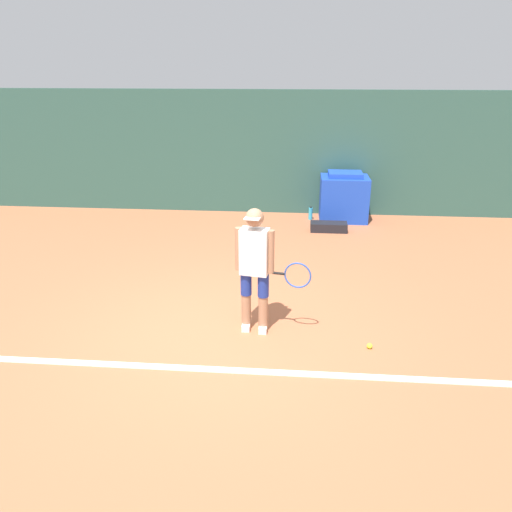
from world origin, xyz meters
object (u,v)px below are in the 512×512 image
(tennis_player, at_px, (256,265))
(equipment_bag, at_px, (329,227))
(water_bottle, at_px, (310,213))
(covered_chair, at_px, (344,197))
(tennis_ball, at_px, (370,346))

(tennis_player, bearing_deg, equipment_bag, 84.46)
(tennis_player, height_order, water_bottle, tennis_player)
(water_bottle, bearing_deg, covered_chair, 3.88)
(water_bottle, bearing_deg, tennis_ball, -83.21)
(tennis_ball, height_order, water_bottle, water_bottle)
(equipment_bag, bearing_deg, tennis_player, -105.47)
(covered_chair, xyz_separation_m, equipment_bag, (-0.34, -0.82, -0.40))
(tennis_ball, xyz_separation_m, covered_chair, (0.07, 5.23, 0.46))
(tennis_player, distance_m, equipment_bag, 4.29)
(tennis_player, height_order, covered_chair, tennis_player)
(covered_chair, bearing_deg, tennis_player, -106.69)
(equipment_bag, bearing_deg, water_bottle, 114.59)
(equipment_bag, relative_size, water_bottle, 2.57)
(tennis_player, bearing_deg, tennis_ball, -3.97)
(tennis_player, relative_size, tennis_ball, 23.45)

